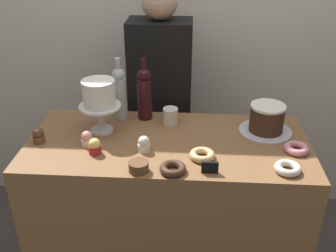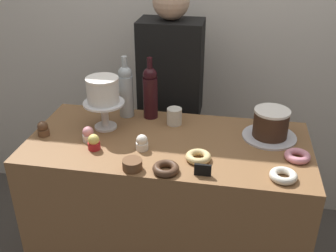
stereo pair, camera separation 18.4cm
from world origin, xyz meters
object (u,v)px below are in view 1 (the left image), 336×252
(donut_glazed, at_px, (202,155))
(price_sign_chalkboard, at_px, (210,167))
(wine_bottle_clear, at_px, (120,92))
(cupcake_strawberry, at_px, (87,139))
(donut_pink, at_px, (296,148))
(coffee_cup_ceramic, at_px, (171,116))
(white_layer_cake, at_px, (99,93))
(cupcake_vanilla, at_px, (144,144))
(cookie_stack, at_px, (139,167))
(chocolate_round_cake, at_px, (267,118))
(wine_bottle_dark_red, at_px, (145,92))
(cupcake_lemon, at_px, (95,146))
(barista_figure, at_px, (161,113))
(donut_chocolate, at_px, (173,168))
(cake_stand_pedestal, at_px, (101,114))
(donut_sugar, at_px, (288,168))
(cupcake_chocolate, at_px, (38,136))

(donut_glazed, bearing_deg, price_sign_chalkboard, -74.85)
(wine_bottle_clear, height_order, cupcake_strawberry, wine_bottle_clear)
(donut_pink, distance_m, coffee_cup_ceramic, 0.63)
(white_layer_cake, relative_size, donut_glazed, 1.41)
(cupcake_vanilla, xyz_separation_m, cookie_stack, (-0.00, -0.16, -0.01))
(price_sign_chalkboard, relative_size, coffee_cup_ceramic, 0.82)
(chocolate_round_cake, height_order, wine_bottle_dark_red, wine_bottle_dark_red)
(cupcake_lemon, height_order, barista_figure, barista_figure)
(donut_glazed, bearing_deg, cookie_stack, -155.83)
(chocolate_round_cake, bearing_deg, donut_chocolate, -139.17)
(cupcake_strawberry, distance_m, donut_pink, 0.95)
(cupcake_vanilla, xyz_separation_m, cupcake_strawberry, (-0.27, 0.03, 0.00))
(donut_pink, height_order, price_sign_chalkboard, price_sign_chalkboard)
(cake_stand_pedestal, height_order, price_sign_chalkboard, cake_stand_pedestal)
(donut_chocolate, distance_m, coffee_cup_ceramic, 0.44)
(price_sign_chalkboard, bearing_deg, donut_glazed, 105.15)
(chocolate_round_cake, xyz_separation_m, wine_bottle_clear, (-0.74, 0.11, 0.07))
(donut_glazed, relative_size, price_sign_chalkboard, 1.60)
(cupcake_vanilla, xyz_separation_m, donut_chocolate, (0.14, -0.16, -0.02))
(donut_chocolate, bearing_deg, wine_bottle_dark_red, 109.37)
(chocolate_round_cake, xyz_separation_m, cookie_stack, (-0.58, -0.38, -0.06))
(donut_chocolate, bearing_deg, cake_stand_pedestal, 138.06)
(wine_bottle_dark_red, xyz_separation_m, cookie_stack, (0.03, -0.50, -0.12))
(cake_stand_pedestal, bearing_deg, cupcake_strawberry, -104.47)
(wine_bottle_clear, distance_m, cupcake_strawberry, 0.33)
(cupcake_lemon, bearing_deg, donut_sugar, -6.12)
(cupcake_vanilla, bearing_deg, donut_sugar, -11.50)
(wine_bottle_dark_red, height_order, cupcake_lemon, wine_bottle_dark_red)
(chocolate_round_cake, height_order, cupcake_lemon, chocolate_round_cake)
(donut_pink, height_order, barista_figure, barista_figure)
(cupcake_vanilla, distance_m, donut_pink, 0.69)
(donut_sugar, bearing_deg, price_sign_chalkboard, -174.37)
(donut_chocolate, relative_size, price_sign_chalkboard, 1.60)
(wine_bottle_clear, xyz_separation_m, coffee_cup_ceramic, (0.27, -0.05, -0.10))
(cupcake_strawberry, relative_size, donut_glazed, 0.66)
(wine_bottle_clear, relative_size, barista_figure, 0.20)
(white_layer_cake, xyz_separation_m, cupcake_lemon, (0.01, -0.21, -0.17))
(cupcake_lemon, relative_size, cookie_stack, 0.88)
(white_layer_cake, xyz_separation_m, cookie_stack, (0.23, -0.34, -0.18))
(cupcake_strawberry, xyz_separation_m, coffee_cup_ceramic, (0.37, 0.24, 0.01))
(chocolate_round_cake, distance_m, cupcake_chocolate, 1.09)
(white_layer_cake, distance_m, donut_chocolate, 0.53)
(donut_glazed, bearing_deg, donut_sugar, -12.82)
(cake_stand_pedestal, height_order, donut_chocolate, cake_stand_pedestal)
(chocolate_round_cake, xyz_separation_m, wine_bottle_dark_red, (-0.61, 0.12, 0.07))
(cupcake_chocolate, bearing_deg, cupcake_vanilla, -5.00)
(white_layer_cake, relative_size, cupcake_strawberry, 2.13)
(coffee_cup_ceramic, bearing_deg, cupcake_strawberry, -146.67)
(wine_bottle_dark_red, xyz_separation_m, donut_sugar, (0.65, -0.46, -0.13))
(donut_chocolate, bearing_deg, cupcake_vanilla, 131.30)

